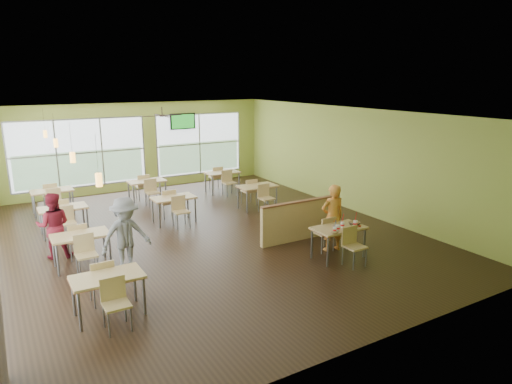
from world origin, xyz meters
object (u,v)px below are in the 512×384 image
at_px(man_plaid, 332,218).
at_px(main_table, 339,232).
at_px(food_basket, 355,223).
at_px(half_wall_divider, 301,220).

bearing_deg(man_plaid, main_table, 76.90).
xyz_separation_m(main_table, food_basket, (0.43, -0.05, 0.15)).
bearing_deg(man_plaid, half_wall_divider, -70.60).
bearing_deg(man_plaid, food_basket, 125.12).
bearing_deg(main_table, half_wall_divider, 90.00).
xyz_separation_m(half_wall_divider, food_basket, (0.43, -1.50, 0.26)).
xyz_separation_m(half_wall_divider, man_plaid, (0.18, -0.99, 0.30)).
height_order(main_table, half_wall_divider, half_wall_divider).
distance_m(half_wall_divider, food_basket, 1.58).
height_order(half_wall_divider, man_plaid, man_plaid).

